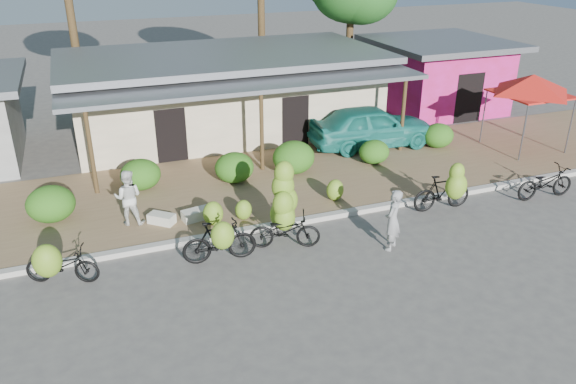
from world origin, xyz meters
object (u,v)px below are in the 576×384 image
at_px(bystander, 128,197).
at_px(bike_left, 220,240).
at_px(sack_near, 197,214).
at_px(vendor, 393,220).
at_px(sack_far, 162,219).
at_px(bike_right, 446,190).
at_px(red_canopy, 532,84).
at_px(teal_van, 372,126).
at_px(bike_center, 284,214).
at_px(bike_far_left, 59,264).
at_px(bike_far_right, 545,183).

bearing_deg(bystander, bike_left, 141.40).
relative_size(sack_near, vendor, 0.50).
distance_m(sack_far, vendor, 6.51).
bearing_deg(bike_right, red_canopy, -56.58).
xyz_separation_m(vendor, teal_van, (3.23, 7.07, 0.09)).
relative_size(bike_left, sack_far, 2.59).
distance_m(bike_center, sack_near, 2.86).
bearing_deg(bike_far_left, sack_far, -30.25).
relative_size(bike_far_left, sack_far, 2.50).
height_order(vendor, teal_van, teal_van).
height_order(red_canopy, vendor, red_canopy).
distance_m(vendor, bystander, 7.35).
bearing_deg(bystander, bike_center, 164.82).
height_order(bike_far_left, bystander, bystander).
distance_m(bystander, teal_van, 10.13).
height_order(bike_far_left, sack_near, bike_far_left).
distance_m(red_canopy, bike_left, 13.83).
height_order(bystander, teal_van, teal_van).
xyz_separation_m(bike_far_left, sack_far, (2.73, 2.14, -0.32)).
height_order(bike_center, sack_far, bike_center).
bearing_deg(bike_right, vendor, 121.02).
xyz_separation_m(bike_left, bike_center, (1.88, 0.40, 0.21)).
distance_m(bike_right, vendor, 2.97).
height_order(bike_right, bike_far_right, bike_right).
relative_size(bike_right, vendor, 1.13).
bearing_deg(sack_near, bike_right, -15.22).
xyz_separation_m(red_canopy, vendor, (-8.69, -4.86, -1.76)).
bearing_deg(sack_near, teal_van, 25.90).
bearing_deg(red_canopy, bike_left, -163.28).
relative_size(vendor, teal_van, 0.35).
relative_size(sack_near, bystander, 0.52).
distance_m(bike_right, teal_van, 5.73).
height_order(bike_center, bike_right, bike_center).
distance_m(red_canopy, sack_far, 14.46).
bearing_deg(sack_near, bystander, 167.27).
bearing_deg(sack_far, bike_far_left, -141.85).
bearing_deg(bike_far_right, sack_far, 81.68).
distance_m(bike_left, vendor, 4.52).
bearing_deg(teal_van, bike_far_right, -150.16).
bearing_deg(red_canopy, bystander, -175.70).
distance_m(bike_far_left, teal_van, 12.85).
relative_size(red_canopy, sack_far, 4.67).
bearing_deg(bystander, bike_right, -177.43).
bearing_deg(bike_center, sack_far, 73.36).
bearing_deg(sack_near, bike_far_right, -11.92).
height_order(bike_left, bike_far_right, bike_left).
height_order(bike_left, bystander, bystander).
bearing_deg(bystander, sack_far, 176.92).
bearing_deg(bike_far_right, red_canopy, -30.28).
distance_m(bike_far_right, sack_far, 11.93).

